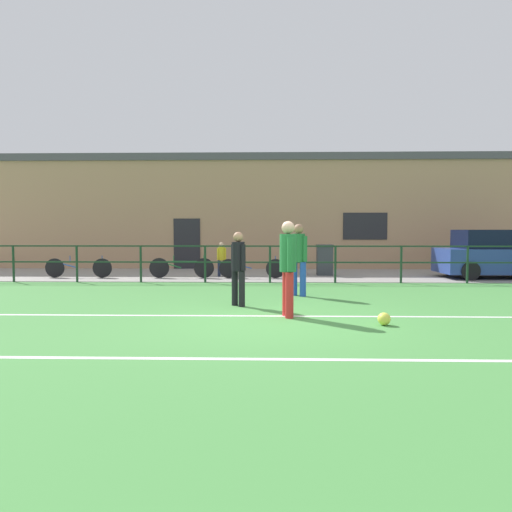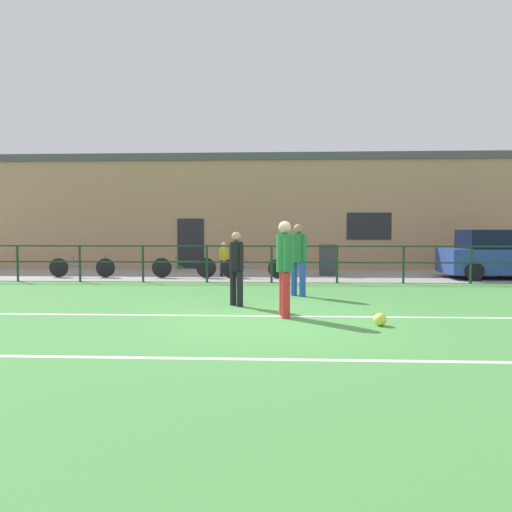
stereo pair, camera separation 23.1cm
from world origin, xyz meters
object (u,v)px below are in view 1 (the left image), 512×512
Objects in this scene: bicycle_parked_0 at (181,268)px; spectator_child at (222,257)px; parked_car_red at (499,255)px; player_goalkeeper at (238,264)px; player_striker at (299,255)px; bicycle_parked_1 at (252,268)px; bicycle_parked_2 at (78,268)px; player_winger at (288,263)px; soccer_ball_match at (384,319)px; trash_bin_0 at (325,260)px.

spectator_child is at bearing 23.03° from bicycle_parked_0.
parked_car_red is at bearing 1.80° from bicycle_parked_0.
spectator_child is 0.29× the size of parked_car_red.
spectator_child is (-0.98, 6.18, -0.21)m from player_goalkeeper.
player_striker is 4.30m from bicycle_parked_1.
spectator_child is at bearing 146.26° from player_goalkeeper.
bicycle_parked_0 is at bearing 0.00° from bicycle_parked_2.
player_winger reaches higher than parked_car_red.
bicycle_parked_1 is (1.07, -0.55, -0.34)m from spectator_child.
bicycle_parked_0 is (-4.88, 7.60, 0.26)m from soccer_ball_match.
parked_car_red is at bearing 1.36° from bicycle_parked_2.
trash_bin_0 is at bearing -64.83° from player_striker.
bicycle_parked_1 is at bearing -156.59° from trash_bin_0.
spectator_child is at bearing 178.69° from parked_car_red.
bicycle_parked_1 is 2.79m from trash_bin_0.
player_goalkeeper is 0.89× the size of player_striker.
bicycle_parked_2 is at bearing 137.75° from soccer_ball_match.
trash_bin_0 is (8.40, 1.10, 0.21)m from bicycle_parked_2.
soccer_ball_match is 0.20× the size of trash_bin_0.
bicycle_parked_0 is (-3.65, 4.05, -0.64)m from player_striker.
bicycle_parked_0 is (-1.29, -0.55, -0.32)m from spectator_child.
trash_bin_0 is at bearing 89.79° from soccer_ball_match.
spectator_child is 1.44m from bicycle_parked_0.
trash_bin_0 is at bearing 7.48° from bicycle_parked_2.
bicycle_parked_2 is at bearing 180.00° from bicycle_parked_0.
bicycle_parked_1 is at bearing 0.00° from bicycle_parked_2.
spectator_child reaches higher than bicycle_parked_2.
bicycle_parked_1 is at bearing 108.32° from soccer_ball_match.
player_goalkeeper is 0.39× the size of parked_car_red.
player_striker reaches higher than soccer_ball_match.
trash_bin_0 reaches higher than bicycle_parked_0.
player_striker is 1.50× the size of spectator_child.
spectator_child is at bearing 6.55° from bicycle_parked_2.
bicycle_parked_1 is (-8.29, -0.34, -0.43)m from parked_car_red.
bicycle_parked_1 is 0.97× the size of bicycle_parked_2.
player_goalkeeper reaches higher than trash_bin_0.
trash_bin_0 is at bearing 23.41° from bicycle_parked_1.
player_goalkeeper is at bearing -44.36° from bicycle_parked_2.
soccer_ball_match is at bearing -124.49° from player_winger.
player_goalkeeper is 1.34× the size of spectator_child.
player_goalkeeper is 5.66m from bicycle_parked_1.
parked_car_red is at bearing -109.03° from player_striker.
bicycle_parked_1 is (2.36, 0.00, -0.01)m from bicycle_parked_0.
soccer_ball_match is (1.23, -3.55, -0.89)m from player_striker.
spectator_child is 0.54× the size of bicycle_parked_0.
parked_car_red is (7.00, 4.39, -0.22)m from player_striker.
spectator_child reaches higher than trash_bin_0.
player_winger is at bearing -135.71° from parked_car_red.
bicycle_parked_0 is at bearing 122.70° from soccer_ball_match.
bicycle_parked_2 reaches higher than soccer_ball_match.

